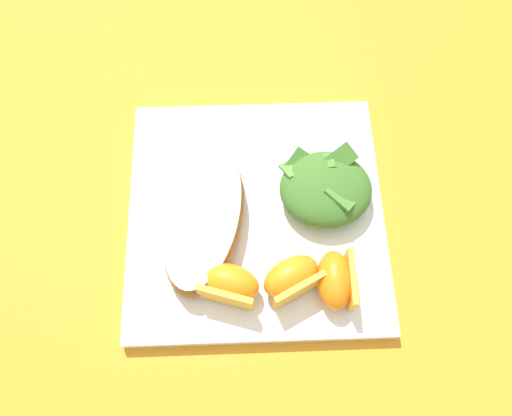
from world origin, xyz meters
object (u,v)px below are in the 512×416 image
Objects in this scene: white_plate at (256,214)px; orange_wedge_middle at (292,278)px; orange_wedge_rear at (336,280)px; cheesy_pizza_bread at (204,219)px; orange_wedge_front at (229,284)px; green_salad_pile at (325,188)px.

white_plate is 4.01× the size of orange_wedge_middle.
white_plate is 4.63× the size of orange_wedge_rear.
cheesy_pizza_bread is (-0.06, -0.01, 0.03)m from white_plate.
orange_wedge_front reaches higher than cheesy_pizza_bread.
green_salad_pile is at bearing 91.25° from orange_wedge_rear.
orange_wedge_front and orange_wedge_middle have the same top height.
orange_wedge_middle and orange_wedge_rear have the same top height.
orange_wedge_rear reaches higher than white_plate.
green_salad_pile is 0.15m from orange_wedge_front.
orange_wedge_front reaches higher than white_plate.
white_plate is at bearing 132.42° from orange_wedge_rear.
green_salad_pile is at bearing 11.93° from white_plate.
orange_wedge_front is 0.11m from orange_wedge_rear.
orange_wedge_front is 0.06m from orange_wedge_middle.
green_salad_pile is 1.48× the size of orange_wedge_front.
orange_wedge_middle is (0.06, 0.00, 0.00)m from orange_wedge_front.
white_plate is at bearing 112.15° from orange_wedge_middle.
orange_wedge_rear is (0.08, -0.09, 0.03)m from white_plate.
green_salad_pile is 1.44× the size of orange_wedge_middle.
orange_wedge_middle is (0.09, -0.07, 0.00)m from cheesy_pizza_bread.
white_plate is at bearing 70.97° from orange_wedge_front.
orange_wedge_middle is 1.15× the size of orange_wedge_rear.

